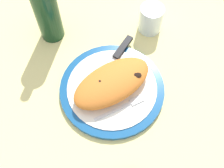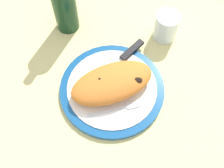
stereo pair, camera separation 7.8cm
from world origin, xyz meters
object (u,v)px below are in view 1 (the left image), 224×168
object	(u,v)px
fork	(124,106)
wine_bottle	(46,8)
knife	(118,54)
water_glass	(151,20)
plate	(112,89)
calzone	(113,82)

from	to	relation	value
fork	wine_bottle	size ratio (longest dim) A/B	0.53
knife	water_glass	size ratio (longest dim) A/B	2.30
plate	wine_bottle	size ratio (longest dim) A/B	1.05
knife	wine_bottle	world-z (taller)	wine_bottle
fork	water_glass	distance (cm)	31.17
calzone	knife	distance (cm)	11.73
plate	calzone	distance (cm)	3.72
calzone	water_glass	bearing A→B (deg)	27.03
plate	wine_bottle	xyz separation A→B (cm)	(-3.86, 28.62, 11.31)
calzone	fork	bearing A→B (deg)	-98.13
calzone	water_glass	size ratio (longest dim) A/B	2.67
fork	water_glass	size ratio (longest dim) A/B	1.68
plate	wine_bottle	distance (cm)	31.02
plate	fork	size ratio (longest dim) A/B	2.01
water_glass	wine_bottle	distance (cm)	33.39
fork	knife	bearing A→B (deg)	59.50
water_glass	wine_bottle	bearing A→B (deg)	149.14
wine_bottle	plate	bearing A→B (deg)	-82.32
knife	wine_bottle	xyz separation A→B (cm)	(-12.03, 20.39, 9.90)
plate	knife	xyz separation A→B (cm)	(8.17, 8.23, 1.41)
fork	wine_bottle	bearing A→B (deg)	95.02
plate	water_glass	size ratio (longest dim) A/B	3.37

